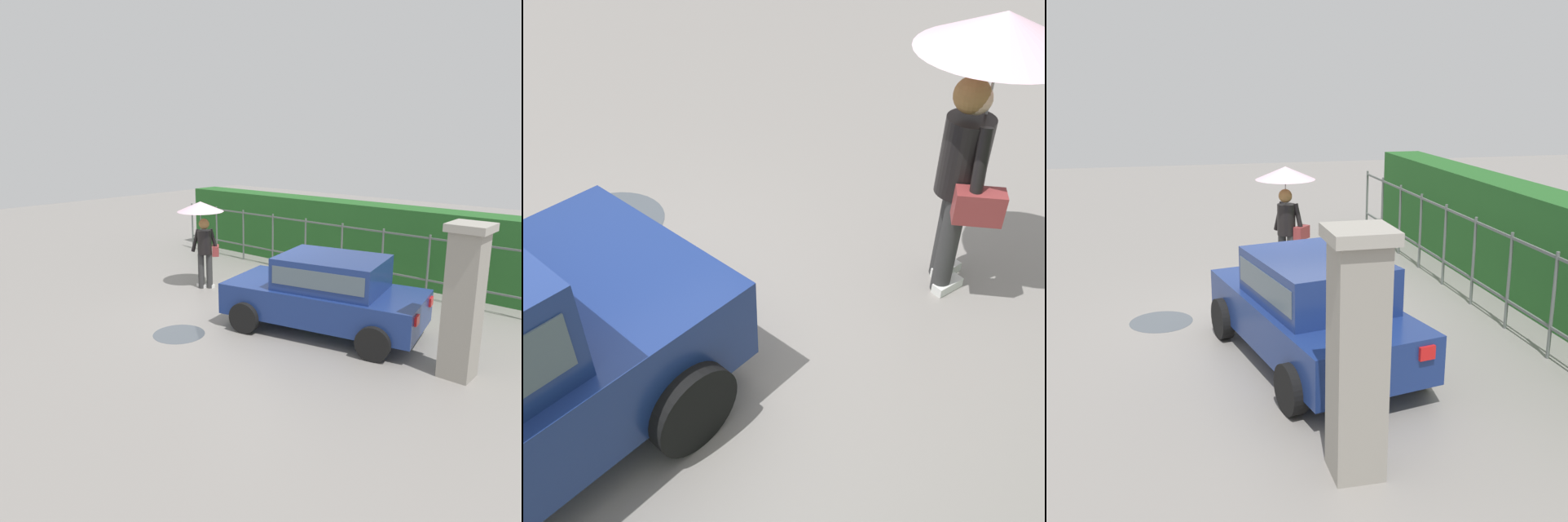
% 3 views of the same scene
% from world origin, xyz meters
% --- Properties ---
extents(ground_plane, '(40.00, 40.00, 0.00)m').
position_xyz_m(ground_plane, '(0.00, 0.00, 0.00)').
color(ground_plane, gray).
extents(pedestrian, '(1.12, 1.12, 2.12)m').
position_xyz_m(pedestrian, '(-2.24, 0.61, 1.65)').
color(pedestrian, '#333333').
rests_on(pedestrian, ground).
extents(puddle_near, '(0.98, 0.98, 0.00)m').
position_xyz_m(puddle_near, '(-0.32, -1.77, 0.00)').
color(puddle_near, '#4C545B').
rests_on(puddle_near, ground).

